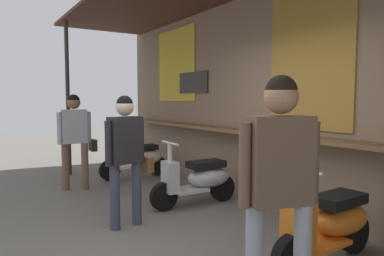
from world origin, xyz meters
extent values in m
plane|color=#605B54|center=(0.00, 0.00, 0.00)|extent=(29.36, 29.36, 0.00)
cube|color=#7F6651|center=(0.00, 2.02, 1.65)|extent=(10.49, 0.25, 3.30)
cube|color=brown|center=(0.00, 1.72, 1.08)|extent=(9.44, 0.36, 0.05)
cube|color=gold|center=(-3.26, 1.89, 2.26)|extent=(1.43, 0.02, 1.46)
cube|color=olive|center=(0.12, 1.89, 2.08)|extent=(1.29, 0.02, 1.81)
cube|color=#2D2823|center=(-2.59, 1.88, 1.88)|extent=(0.97, 0.03, 0.40)
cylinder|color=#332D28|center=(-4.40, -0.01, 1.59)|extent=(0.08, 0.08, 3.17)
ellipsoid|color=beige|center=(-3.40, 1.25, 0.40)|extent=(0.40, 0.71, 0.30)
cube|color=black|center=(-3.40, 1.20, 0.60)|extent=(0.32, 0.56, 0.10)
cube|color=beige|center=(-3.41, 0.90, 0.25)|extent=(0.40, 0.51, 0.04)
cube|color=beige|center=(-3.42, 0.60, 0.47)|extent=(0.29, 0.17, 0.44)
cylinder|color=#B7B7BC|center=(-3.42, 0.60, 0.60)|extent=(0.07, 0.07, 0.70)
cylinder|color=#B7B7BC|center=(-3.42, 0.60, 0.95)|extent=(0.46, 0.05, 0.04)
cylinder|color=black|center=(-3.42, 0.50, 0.20)|extent=(0.11, 0.40, 0.40)
cylinder|color=black|center=(-3.39, 1.50, 0.20)|extent=(0.11, 0.40, 0.40)
ellipsoid|color=#B2B5BA|center=(-1.16, 1.25, 0.40)|extent=(0.41, 0.71, 0.30)
cube|color=black|center=(-1.17, 1.20, 0.60)|extent=(0.32, 0.56, 0.10)
cube|color=#B2B5BA|center=(-1.18, 0.90, 0.25)|extent=(0.40, 0.51, 0.04)
cube|color=#B2B5BA|center=(-1.19, 0.60, 0.47)|extent=(0.29, 0.17, 0.44)
cylinder|color=#B7B7BC|center=(-1.19, 0.60, 0.60)|extent=(0.07, 0.07, 0.70)
cylinder|color=#B7B7BC|center=(-1.19, 0.60, 0.95)|extent=(0.46, 0.05, 0.04)
cylinder|color=black|center=(-1.19, 0.50, 0.20)|extent=(0.11, 0.40, 0.40)
cylinder|color=black|center=(-1.16, 1.50, 0.20)|extent=(0.11, 0.40, 0.40)
ellipsoid|color=orange|center=(1.08, 1.25, 0.40)|extent=(0.42, 0.72, 0.30)
cube|color=black|center=(1.09, 1.20, 0.60)|extent=(0.33, 0.57, 0.10)
cube|color=orange|center=(1.10, 0.90, 0.25)|extent=(0.41, 0.52, 0.04)
cube|color=orange|center=(1.12, 0.60, 0.47)|extent=(0.29, 0.17, 0.44)
cylinder|color=#B7B7BC|center=(1.12, 0.60, 0.60)|extent=(0.07, 0.07, 0.70)
cylinder|color=#B7B7BC|center=(1.12, 0.60, 0.95)|extent=(0.46, 0.06, 0.04)
cylinder|color=black|center=(1.07, 1.50, 0.20)|extent=(0.12, 0.40, 0.40)
cylinder|color=#383D4C|center=(-0.85, -0.34, 0.40)|extent=(0.12, 0.12, 0.79)
cylinder|color=#383D4C|center=(-0.89, -0.04, 0.40)|extent=(0.12, 0.12, 0.79)
cube|color=#232328|center=(-0.87, -0.19, 1.07)|extent=(0.29, 0.43, 0.56)
sphere|color=beige|center=(-0.87, -0.19, 1.47)|extent=(0.21, 0.21, 0.21)
sphere|color=black|center=(-0.87, -0.19, 1.51)|extent=(0.20, 0.20, 0.20)
cylinder|color=#232328|center=(-0.81, -0.42, 1.05)|extent=(0.08, 0.08, 0.53)
cylinder|color=#232328|center=(-0.93, 0.04, 1.05)|extent=(0.08, 0.08, 0.53)
cube|color=brown|center=(-0.97, 0.11, 0.74)|extent=(0.28, 0.16, 0.20)
cube|color=brown|center=(1.50, -0.03, 1.15)|extent=(0.33, 0.47, 0.60)
sphere|color=#A37556|center=(1.50, -0.03, 1.58)|extent=(0.23, 0.23, 0.23)
sphere|color=black|center=(1.50, -0.03, 1.62)|extent=(0.21, 0.21, 0.21)
cylinder|color=brown|center=(1.58, 0.21, 1.13)|extent=(0.08, 0.08, 0.57)
cylinder|color=brown|center=(1.41, -0.27, 1.13)|extent=(0.08, 0.08, 0.57)
cylinder|color=brown|center=(-3.14, -0.38, 0.41)|extent=(0.12, 0.12, 0.81)
cylinder|color=brown|center=(-3.00, -0.09, 0.41)|extent=(0.12, 0.12, 0.81)
cube|color=#999EA8|center=(-3.07, -0.23, 1.10)|extent=(0.23, 0.42, 0.58)
sphere|color=brown|center=(-3.07, -0.23, 1.51)|extent=(0.22, 0.22, 0.22)
sphere|color=black|center=(-3.07, -0.23, 1.55)|extent=(0.20, 0.20, 0.20)
cylinder|color=#999EA8|center=(-3.09, -0.48, 1.08)|extent=(0.08, 0.08, 0.54)
cylinder|color=#999EA8|center=(-3.06, 0.01, 1.08)|extent=(0.08, 0.08, 0.54)
cube|color=black|center=(-3.07, 0.08, 0.76)|extent=(0.27, 0.12, 0.20)
camera|label=1|loc=(3.20, -1.81, 1.56)|focal=33.62mm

